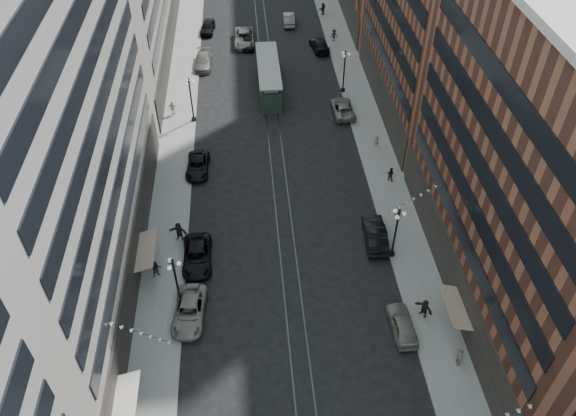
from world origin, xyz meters
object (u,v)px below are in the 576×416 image
object	(u,v)px
streetcar	(269,77)
car_4	(402,324)
pedestrian_extra_1	(323,9)
lamppost_se_far	(396,231)
car_10	(375,234)
car_13	(248,42)
lamppost_sw_far	(176,281)
car_2	(197,256)
car_12	(319,45)
pedestrian_9	(334,35)
car_7	(198,166)
car_9	(208,27)
pedestrian_4	(460,356)
pedestrian_8	(376,140)
pedestrian_2	(156,269)
lamppost_sw_mid	(191,98)
car_8	(203,61)
pedestrian_5	(179,231)
pedestrian_extra_2	(424,308)
lamppost_se_mid	(344,70)
car_extra_1	(244,38)
car_extra_0	(190,311)
car_14	(289,19)
car_11	(343,108)
pedestrian_6	(173,108)
pedestrian_7	(390,174)

from	to	relation	value
streetcar	car_4	size ratio (longest dim) A/B	2.73
pedestrian_extra_1	lamppost_se_far	bearing A→B (deg)	44.20
car_10	car_13	xyz separation A→B (m)	(-10.35, 39.16, -0.12)
lamppost_sw_far	car_2	xyz separation A→B (m)	(1.20, 4.74, -2.35)
car_12	pedestrian_9	bearing A→B (deg)	-146.33
car_7	car_9	distance (m)	32.86
pedestrian_4	pedestrian_8	world-z (taller)	pedestrian_4
pedestrian_2	lamppost_se_far	bearing A→B (deg)	-19.70
pedestrian_8	car_12	bearing A→B (deg)	-103.16
lamppost_sw_far	lamppost_sw_mid	bearing A→B (deg)	90.00
car_8	car_12	bearing A→B (deg)	14.37
car_10	car_9	bearing A→B (deg)	-67.25
pedestrian_9	car_2	bearing A→B (deg)	-123.93
pedestrian_5	pedestrian_extra_2	xyz separation A→B (m)	(19.98, -10.28, -0.08)
lamppost_se_mid	car_extra_1	bearing A→B (deg)	129.76
car_10	pedestrian_9	distance (m)	39.67
lamppost_sw_far	car_7	distance (m)	17.81
lamppost_se_far	car_4	world-z (taller)	lamppost_se_far
car_2	car_12	xyz separation A→B (m)	(15.69, 38.78, -0.01)
car_2	pedestrian_8	distance (m)	24.50
car_2	car_7	size ratio (longest dim) A/B	1.10
streetcar	pedestrian_9	xyz separation A→B (m)	(10.03, 11.91, -0.51)
streetcar	pedestrian_extra_1	xyz separation A→B (m)	(9.63, 21.06, -0.48)
streetcar	pedestrian_9	distance (m)	15.58
car_9	pedestrian_extra_1	xyz separation A→B (m)	(17.67, 4.28, 0.28)
pedestrian_8	car_extra_0	world-z (taller)	pedestrian_8
car_4	car_14	bearing A→B (deg)	-87.61
car_10	car_12	world-z (taller)	car_10
car_10	pedestrian_extra_2	size ratio (longest dim) A/B	2.94
pedestrian_9	car_10	bearing A→B (deg)	-102.99
pedestrian_4	car_11	bearing A→B (deg)	8.72
car_4	car_11	size ratio (longest dim) A/B	0.84
car_7	pedestrian_extra_2	bearing A→B (deg)	-44.93
car_7	pedestrian_8	xyz separation A→B (m)	(19.42, 2.56, 0.29)
car_11	pedestrian_6	world-z (taller)	pedestrian_6
car_12	pedestrian_extra_1	bearing A→B (deg)	-107.77
lamppost_sw_far	lamppost_se_mid	distance (m)	36.91
pedestrian_7	car_extra_0	size ratio (longest dim) A/B	0.29
pedestrian_7	pedestrian_9	distance (m)	31.35
lamppost_se_mid	car_14	distance (m)	20.90
car_2	car_13	distance (m)	40.80
pedestrian_4	pedestrian_extra_2	world-z (taller)	pedestrian_4
pedestrian_5	pedestrian_7	bearing A→B (deg)	37.60
car_extra_1	car_extra_0	bearing A→B (deg)	-95.96
car_8	car_11	xyz separation A→B (m)	(16.80, -12.91, -0.04)
car_4	car_12	size ratio (longest dim) A/B	0.88
lamppost_se_mid	car_8	size ratio (longest dim) A/B	1.03
car_13	pedestrian_extra_2	world-z (taller)	pedestrian_extra_2
car_4	pedestrian_5	xyz separation A→B (m)	(-17.95, 11.47, 0.36)
car_13	pedestrian_5	size ratio (longest dim) A/B	2.25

